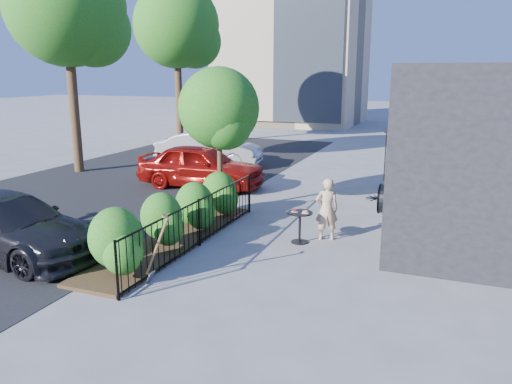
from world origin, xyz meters
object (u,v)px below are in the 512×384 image
at_px(street_tree_near, 67,14).
at_px(car_darkgrey, 9,226).
at_px(woman, 327,209).
at_px(street_tree_far, 177,30).
at_px(cafe_table, 300,222).
at_px(car_silver, 209,149).
at_px(shovel, 156,253).
at_px(patio_tree, 221,113).
at_px(car_red, 201,166).

bearing_deg(street_tree_near, car_darkgrey, -58.22).
bearing_deg(woman, street_tree_far, -69.35).
height_order(street_tree_near, car_darkgrey, street_tree_near).
distance_m(cafe_table, car_silver, 10.09).
distance_m(shovel, car_silver, 11.97).
distance_m(patio_tree, shovel, 5.46).
bearing_deg(street_tree_far, street_tree_near, -90.00).
distance_m(cafe_table, car_red, 6.39).
relative_size(street_tree_near, car_red, 1.91).
distance_m(woman, car_darkgrey, 6.99).
height_order(shovel, car_silver, car_silver).
relative_size(cafe_table, woman, 0.53).
relative_size(woman, car_red, 0.34).
relative_size(street_tree_far, cafe_table, 10.63).
relative_size(cafe_table, car_silver, 0.18).
relative_size(street_tree_near, car_darkgrey, 1.83).
bearing_deg(street_tree_near, patio_tree, -22.57).
xyz_separation_m(street_tree_far, cafe_table, (10.48, -12.92, -5.41)).
height_order(street_tree_near, car_red, street_tree_near).
bearing_deg(woman, patio_tree, -41.92).
bearing_deg(car_red, cafe_table, -134.73).
height_order(patio_tree, car_red, patio_tree).
xyz_separation_m(street_tree_far, car_darkgrey, (4.93, -15.96, -5.26)).
height_order(street_tree_far, car_red, street_tree_far).
distance_m(street_tree_far, car_darkgrey, 17.52).
xyz_separation_m(patio_tree, street_tree_near, (-7.70, 3.20, 3.15)).
bearing_deg(patio_tree, street_tree_far, 124.51).
distance_m(shovel, car_darkgrey, 3.75).
bearing_deg(cafe_table, patio_tree, 148.30).
xyz_separation_m(shovel, car_silver, (-4.48, 11.10, 0.10)).
relative_size(car_red, car_silver, 1.00).
xyz_separation_m(cafe_table, car_darkgrey, (-5.55, -3.04, 0.15)).
relative_size(cafe_table, shovel, 0.56).
height_order(cafe_table, woman, woman).
bearing_deg(woman, street_tree_near, -42.89).
bearing_deg(shovel, car_silver, 111.97).
relative_size(cafe_table, car_red, 0.18).
bearing_deg(car_red, car_silver, 20.22).
relative_size(patio_tree, woman, 2.68).
bearing_deg(shovel, cafe_table, 60.69).
xyz_separation_m(woman, shovel, (-2.32, -3.65, -0.12)).
distance_m(cafe_table, shovel, 3.68).
relative_size(cafe_table, car_darkgrey, 0.17).
height_order(shovel, car_darkgrey, shovel).
height_order(patio_tree, cafe_table, patio_tree).
relative_size(patio_tree, car_darkgrey, 0.87).
bearing_deg(car_darkgrey, car_silver, 9.36).
distance_m(patio_tree, car_silver, 7.39).
distance_m(street_tree_near, woman, 12.95).
bearing_deg(woman, car_silver, -68.37).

